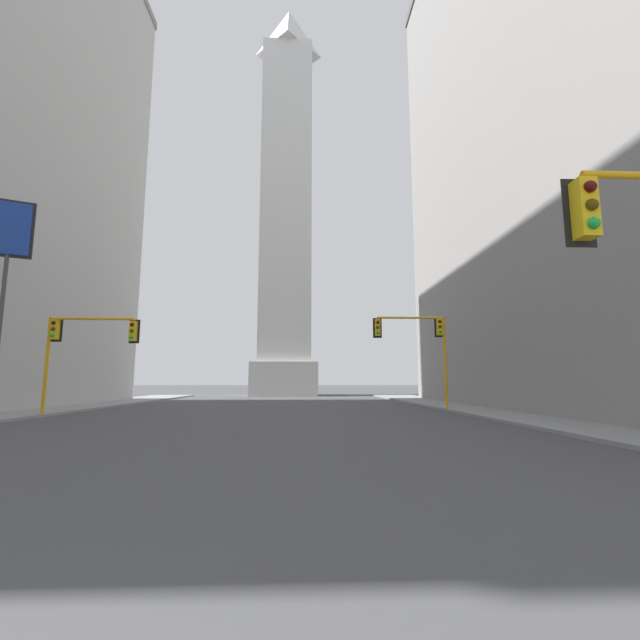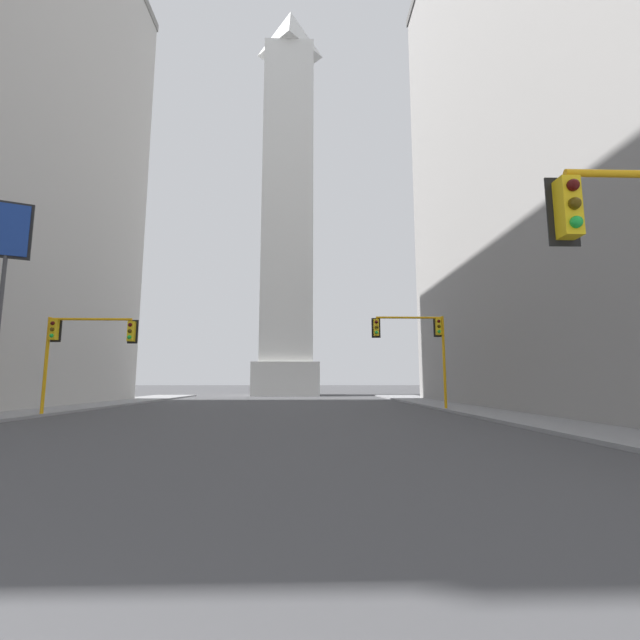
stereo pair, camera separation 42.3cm
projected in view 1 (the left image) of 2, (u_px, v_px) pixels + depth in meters
sidewalk_right at (536, 418)px, 21.10m from camera, size 5.00×68.80×0.15m
obelisk at (287, 198)px, 60.71m from camera, size 8.63×8.63×57.58m
traffic_light_mid_right at (421, 338)px, 28.09m from camera, size 4.89×0.52×6.13m
traffic_light_mid_left at (80, 340)px, 23.31m from camera, size 4.98×0.51×5.38m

